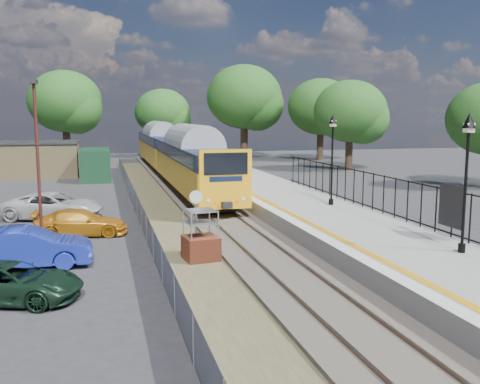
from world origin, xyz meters
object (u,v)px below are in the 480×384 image
object	(u,v)px
victorian_lamp_north	(333,138)
speed_sign	(196,212)
car_red	(40,245)
car_green	(11,282)
carpark_lamp	(38,158)
car_white	(53,206)
car_blue	(27,248)
brick_plinth	(201,236)
victorian_lamp_south	(468,150)
train	(172,151)
car_yellow	(81,223)

from	to	relation	value
victorian_lamp_north	speed_sign	xyz separation A→B (m)	(-7.80, -4.68, -2.60)
car_red	car_green	bearing A→B (deg)	175.07
carpark_lamp	car_white	size ratio (longest dim) A/B	1.32
speed_sign	car_red	world-z (taller)	speed_sign
car_blue	brick_plinth	bearing A→B (deg)	-96.25
brick_plinth	car_blue	bearing A→B (deg)	174.02
car_blue	car_red	bearing A→B (deg)	-18.48
car_blue	car_white	world-z (taller)	car_blue
victorian_lamp_south	victorian_lamp_north	size ratio (longest dim) A/B	1.00
car_white	car_green	bearing A→B (deg)	-160.06
train	brick_plinth	bearing A→B (deg)	-95.28
car_red	car_yellow	world-z (taller)	car_yellow
speed_sign	car_blue	distance (m)	6.24
car_white	car_yellow	bearing A→B (deg)	-140.15
car_yellow	car_white	xyz separation A→B (m)	(-1.52, 4.38, 0.11)
victorian_lamp_north	carpark_lamp	xyz separation A→B (m)	(-13.58, -3.73, -0.46)
victorian_lamp_north	car_green	size ratio (longest dim) A/B	1.11
car_white	victorian_lamp_south	bearing A→B (deg)	-114.93
car_red	car_blue	world-z (taller)	car_blue
carpark_lamp	train	bearing A→B (deg)	71.75
brick_plinth	car_yellow	size ratio (longest dim) A/B	0.48
car_red	car_white	world-z (taller)	car_white
speed_sign	car_white	distance (m)	10.87
car_green	speed_sign	bearing A→B (deg)	-38.65
brick_plinth	car_green	size ratio (longest dim) A/B	0.48
car_green	car_yellow	xyz separation A→B (m)	(1.69, 8.52, 0.02)
victorian_lamp_north	carpark_lamp	bearing A→B (deg)	-164.65
car_white	brick_plinth	bearing A→B (deg)	-128.21
train	carpark_lamp	world-z (taller)	carpark_lamp
train	speed_sign	xyz separation A→B (m)	(-2.50, -26.08, -0.64)
car_green	car_blue	xyz separation A→B (m)	(0.02, 3.58, 0.16)
speed_sign	car_green	world-z (taller)	speed_sign
car_red	car_blue	bearing A→B (deg)	161.10
car_green	victorian_lamp_north	bearing A→B (deg)	-39.38
victorian_lamp_north	carpark_lamp	world-z (taller)	carpark_lamp
car_red	car_blue	size ratio (longest dim) A/B	0.78
carpark_lamp	car_white	bearing A→B (deg)	91.66
car_white	car_blue	bearing A→B (deg)	-160.18
victorian_lamp_south	car_yellow	size ratio (longest dim) A/B	1.12
car_green	car_blue	size ratio (longest dim) A/B	0.92
victorian_lamp_south	car_green	xyz separation A→B (m)	(-14.18, 1.41, -3.72)
victorian_lamp_south	car_green	bearing A→B (deg)	174.32
train	car_yellow	size ratio (longest dim) A/B	9.91
victorian_lamp_south	brick_plinth	xyz separation A→B (m)	(-8.00, 4.35, -3.35)
victorian_lamp_south	car_red	bearing A→B (deg)	156.78
victorian_lamp_north	train	world-z (taller)	victorian_lamp_north
carpark_lamp	car_white	xyz separation A→B (m)	(-0.23, 8.04, -3.14)
carpark_lamp	car_red	xyz separation A→B (m)	(-0.06, -0.33, -3.25)
victorian_lamp_south	victorian_lamp_north	distance (m)	10.00
car_yellow	car_blue	bearing A→B (deg)	167.36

